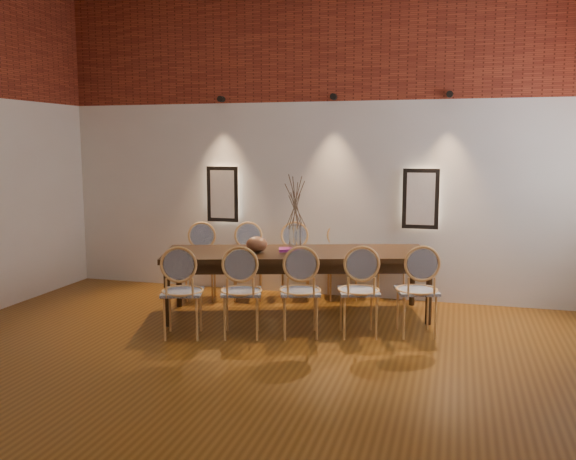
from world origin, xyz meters
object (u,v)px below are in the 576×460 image
(chair_near_e, at_px, (417,290))
(bowl, at_px, (257,244))
(chair_far_c, at_px, (295,262))
(vase, at_px, (295,238))
(dining_table, at_px, (297,283))
(chair_far_a, at_px, (200,263))
(chair_far_d, at_px, (342,262))
(chair_near_d, at_px, (359,291))
(chair_far_e, at_px, (389,262))
(chair_near_a, at_px, (182,292))
(chair_far_b, at_px, (248,263))
(chair_near_b, at_px, (241,291))
(chair_near_c, at_px, (300,291))
(book, at_px, (290,250))

(chair_near_e, distance_m, bowl, 1.85)
(chair_far_c, distance_m, vase, 0.88)
(dining_table, distance_m, chair_far_c, 0.77)
(chair_far_a, relative_size, chair_far_d, 1.00)
(chair_near_d, height_order, chair_far_e, same)
(chair_near_a, distance_m, vase, 1.47)
(chair_near_d, distance_m, chair_far_c, 1.64)
(chair_near_e, distance_m, chair_far_d, 1.64)
(chair_far_d, relative_size, chair_far_e, 1.00)
(chair_far_c, bearing_deg, chair_far_a, 0.00)
(chair_near_e, height_order, chair_far_b, same)
(chair_far_e, bearing_deg, dining_table, 32.39)
(chair_near_b, bearing_deg, chair_near_a, -180.00)
(chair_near_b, relative_size, chair_far_e, 1.00)
(dining_table, xyz_separation_m, chair_far_d, (0.35, 0.91, 0.09))
(chair_far_d, bearing_deg, dining_table, 51.75)
(dining_table, relative_size, chair_near_a, 3.20)
(chair_far_a, relative_size, chair_far_e, 1.00)
(chair_near_d, bearing_deg, chair_near_e, 0.00)
(dining_table, xyz_separation_m, chair_far_b, (-0.80, 0.56, 0.09))
(chair_near_c, xyz_separation_m, chair_far_d, (0.13, 1.64, 0.00))
(chair_near_e, xyz_separation_m, chair_far_a, (-2.75, 0.76, 0.00))
(chair_near_a, distance_m, chair_far_d, 2.37)
(chair_far_e, distance_m, vase, 1.51)
(chair_near_a, relative_size, chair_far_e, 1.00)
(chair_near_e, distance_m, chair_far_b, 2.37)
(chair_near_c, relative_size, book, 3.62)
(chair_far_b, bearing_deg, chair_near_d, 128.25)
(dining_table, relative_size, chair_far_d, 3.20)
(vase, distance_m, book, 0.15)
(chair_near_e, bearing_deg, bowl, 156.83)
(chair_near_a, distance_m, chair_far_e, 2.85)
(chair_near_c, height_order, book, chair_near_c)
(chair_near_e, distance_m, chair_far_c, 1.95)
(dining_table, relative_size, chair_far_e, 3.20)
(book, bearing_deg, chair_far_e, 46.99)
(dining_table, relative_size, chair_far_b, 3.20)
(bowl, bearing_deg, vase, 23.37)
(chair_far_a, bearing_deg, chair_far_b, -180.00)
(book, bearing_deg, bowl, -152.88)
(chair_far_b, relative_size, bowl, 3.92)
(chair_near_b, bearing_deg, chair_far_b, 90.00)
(vase, bearing_deg, chair_near_b, -110.19)
(chair_far_e, bearing_deg, chair_far_b, 0.00)
(dining_table, distance_m, chair_near_e, 1.43)
(bowl, bearing_deg, chair_near_d, -16.93)
(chair_near_a, relative_size, chair_far_c, 1.00)
(chair_near_d, bearing_deg, dining_table, 128.25)
(chair_far_a, bearing_deg, chair_near_d, 139.78)
(chair_near_c, height_order, bowl, chair_near_c)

